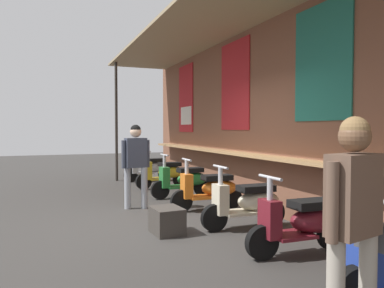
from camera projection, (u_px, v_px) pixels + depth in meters
The scene contains 11 objects.
ground_plane at pixel (167, 224), 5.94m from camera, with size 34.75×34.75×0.00m, color #383533.
market_stall_facade at pixel (269, 104), 6.57m from camera, with size 12.41×2.08×3.56m.
scooter_silver at pixel (151, 168), 10.77m from camera, with size 0.46×1.40×0.97m.
scooter_yellow at pixel (165, 173), 9.52m from camera, with size 0.49×1.40×0.97m.
scooter_green at pixel (185, 180), 8.20m from camera, with size 0.46×1.40×0.97m.
scooter_orange at pixel (211, 189), 6.94m from camera, with size 0.46×1.40×0.97m.
scooter_cream at pixel (249, 202), 5.68m from camera, with size 0.46×1.40×0.97m.
scooter_maroon at pixel (304, 222), 4.48m from camera, with size 0.46×1.40×0.97m.
shopper_with_handbag at pixel (355, 210), 2.53m from camera, with size 0.37×0.64×1.60m.
shopper_browsing at pixel (136, 158), 7.02m from camera, with size 0.24×0.55×1.59m.
merchandise_crate at pixel (167, 221), 5.37m from camera, with size 0.50×0.40×0.38m, color #3D3833.
Camera 1 is at (5.60, -1.83, 1.51)m, focal length 34.89 mm.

